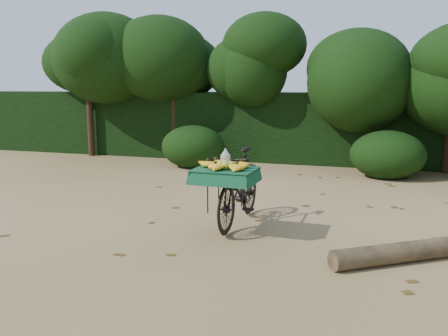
% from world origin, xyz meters
% --- Properties ---
extents(ground, '(80.00, 80.00, 0.00)m').
position_xyz_m(ground, '(0.00, 0.00, 0.00)').
color(ground, tan).
rests_on(ground, ground).
extents(vendor_bicycle, '(0.79, 1.84, 1.09)m').
position_xyz_m(vendor_bicycle, '(-0.58, -0.07, 0.56)').
color(vendor_bicycle, black).
rests_on(vendor_bicycle, ground).
extents(hedge_backdrop, '(26.00, 1.80, 1.80)m').
position_xyz_m(hedge_backdrop, '(0.00, 6.30, 0.90)').
color(hedge_backdrop, black).
rests_on(hedge_backdrop, ground).
extents(tree_row, '(14.50, 2.00, 4.00)m').
position_xyz_m(tree_row, '(-0.65, 5.50, 2.00)').
color(tree_row, black).
rests_on(tree_row, ground).
extents(bush_clumps, '(8.80, 1.70, 0.90)m').
position_xyz_m(bush_clumps, '(0.50, 4.30, 0.45)').
color(bush_clumps, black).
rests_on(bush_clumps, ground).
extents(leaf_litter, '(7.00, 7.30, 0.01)m').
position_xyz_m(leaf_litter, '(0.00, 0.65, 0.01)').
color(leaf_litter, '#4D3814').
rests_on(leaf_litter, ground).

